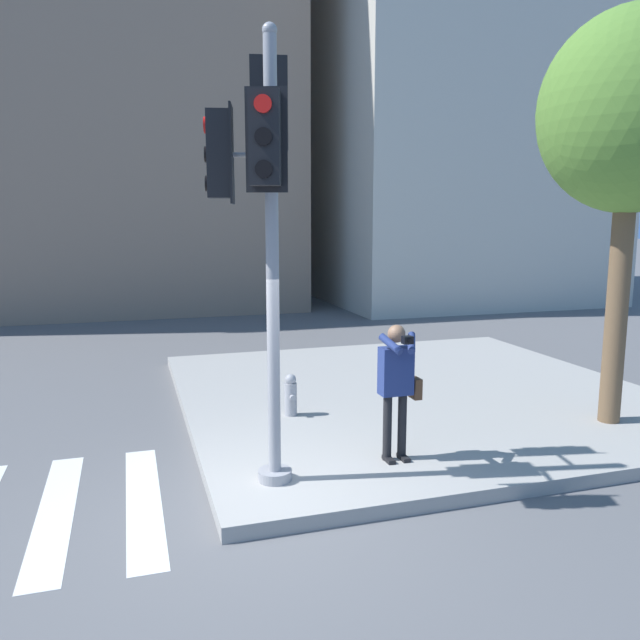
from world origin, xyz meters
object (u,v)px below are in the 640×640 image
Objects in this scene: fire_hydrant at (291,395)px; traffic_signal_pole at (259,187)px; street_tree at (632,115)px; person_photographer at (397,380)px.

traffic_signal_pole is at bearing -112.11° from fire_hydrant.
person_photographer is at bearing -173.20° from street_tree.
street_tree is at bearing 6.80° from person_photographer.
street_tree is at bearing 6.13° from traffic_signal_pole.
person_photographer is at bearing -69.01° from fire_hydrant.
fire_hydrant is (0.91, 2.25, -2.99)m from traffic_signal_pole.
traffic_signal_pole is 3.85m from fire_hydrant.
street_tree is (3.64, 0.43, 3.37)m from person_photographer.
traffic_signal_pole is 2.87m from person_photographer.
fire_hydrant is at bearing 110.99° from person_photographer.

